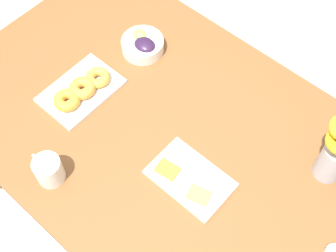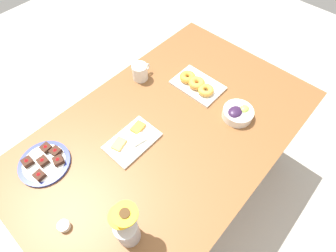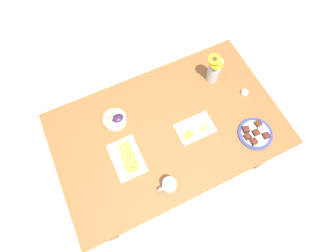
# 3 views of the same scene
# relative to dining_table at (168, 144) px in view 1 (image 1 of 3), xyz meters

# --- Properties ---
(ground_plane) EXTENTS (6.00, 6.00, 0.00)m
(ground_plane) POSITION_rel_dining_table_xyz_m (0.00, 0.00, -0.65)
(ground_plane) COLOR #B7B2A8
(dining_table) EXTENTS (1.60, 1.00, 0.74)m
(dining_table) POSITION_rel_dining_table_xyz_m (0.00, 0.00, 0.00)
(dining_table) COLOR brown
(dining_table) RESTS_ON ground_plane
(coffee_mug) EXTENTS (0.12, 0.09, 0.10)m
(coffee_mug) POSITION_rel_dining_table_xyz_m (0.17, 0.37, 0.13)
(coffee_mug) COLOR white
(coffee_mug) RESTS_ON dining_table
(grape_bowl) EXTENTS (0.16, 0.16, 0.07)m
(grape_bowl) POSITION_rel_dining_table_xyz_m (0.31, -0.21, 0.12)
(grape_bowl) COLOR white
(grape_bowl) RESTS_ON dining_table
(cheese_platter) EXTENTS (0.26, 0.17, 0.03)m
(cheese_platter) POSITION_rel_dining_table_xyz_m (-0.17, 0.09, 0.10)
(cheese_platter) COLOR white
(cheese_platter) RESTS_ON dining_table
(croissant_platter) EXTENTS (0.19, 0.28, 0.05)m
(croissant_platter) POSITION_rel_dining_table_xyz_m (0.34, 0.08, 0.11)
(croissant_platter) COLOR white
(croissant_platter) RESTS_ON dining_table
(flower_vase) EXTENTS (0.11, 0.11, 0.26)m
(flower_vase) POSITION_rel_dining_table_xyz_m (-0.48, -0.23, 0.18)
(flower_vase) COLOR #B2B2BC
(flower_vase) RESTS_ON dining_table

